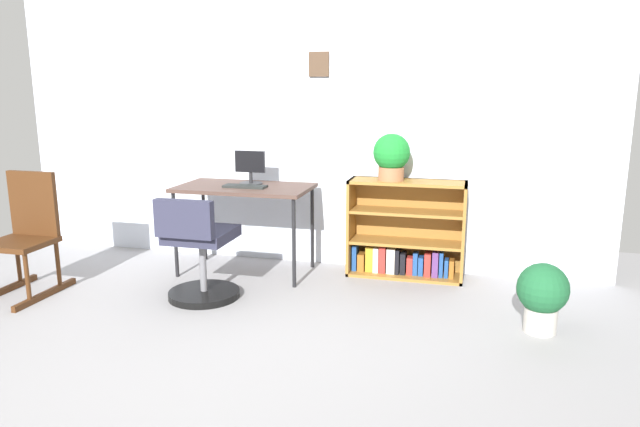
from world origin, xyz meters
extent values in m
plane|color=gray|center=(0.00, 0.00, 0.00)|extent=(6.24, 6.24, 0.00)
cube|color=silver|center=(0.00, 2.15, 1.20)|extent=(5.20, 0.10, 2.40)
cube|color=#4D3827|center=(0.21, 2.09, 1.70)|extent=(0.17, 0.02, 0.20)
cube|color=#4C372E|center=(-0.32, 1.69, 0.71)|extent=(1.08, 0.61, 0.03)
cylinder|color=black|center=(-0.82, 1.43, 0.35)|extent=(0.03, 0.03, 0.70)
cylinder|color=black|center=(0.18, 1.43, 0.35)|extent=(0.03, 0.03, 0.70)
cylinder|color=black|center=(-0.82, 1.96, 0.35)|extent=(0.03, 0.03, 0.70)
cylinder|color=black|center=(0.18, 1.96, 0.35)|extent=(0.03, 0.03, 0.70)
cylinder|color=#262628|center=(-0.30, 1.79, 0.74)|extent=(0.19, 0.19, 0.01)
cylinder|color=#262628|center=(-0.30, 1.79, 0.79)|extent=(0.03, 0.03, 0.09)
cube|color=black|center=(-0.30, 1.78, 0.92)|extent=(0.25, 0.02, 0.18)
cube|color=#232725|center=(-0.28, 1.63, 0.74)|extent=(0.35, 0.13, 0.02)
cylinder|color=black|center=(-0.40, 1.05, 0.03)|extent=(0.52, 0.52, 0.05)
cylinder|color=slate|center=(-0.40, 1.05, 0.24)|extent=(0.05, 0.05, 0.39)
cube|color=#2C2D42|center=(-0.40, 1.05, 0.48)|extent=(0.44, 0.44, 0.08)
cube|color=#2C2D42|center=(-0.40, 0.80, 0.65)|extent=(0.42, 0.07, 0.26)
cube|color=#482711|center=(-1.89, 0.75, 0.02)|extent=(0.04, 0.64, 0.04)
cube|color=#482711|center=(-1.53, 0.75, 0.02)|extent=(0.04, 0.64, 0.04)
cylinder|color=#482711|center=(-1.53, 0.59, 0.21)|extent=(0.03, 0.03, 0.34)
cylinder|color=#482711|center=(-1.89, 0.91, 0.21)|extent=(0.03, 0.03, 0.34)
cylinder|color=#482711|center=(-1.53, 0.91, 0.21)|extent=(0.03, 0.03, 0.34)
cube|color=#482711|center=(-1.71, 0.75, 0.40)|extent=(0.42, 0.40, 0.04)
cube|color=#482711|center=(-1.71, 0.93, 0.66)|extent=(0.40, 0.04, 0.49)
cube|color=olive|center=(0.53, 1.92, 0.40)|extent=(0.02, 0.30, 0.79)
cube|color=olive|center=(1.43, 1.92, 0.40)|extent=(0.02, 0.30, 0.79)
cube|color=olive|center=(0.98, 1.92, 0.78)|extent=(0.93, 0.30, 0.02)
cube|color=olive|center=(0.98, 1.92, 0.01)|extent=(0.93, 0.30, 0.02)
cube|color=olive|center=(0.98, 2.06, 0.40)|extent=(0.93, 0.02, 0.79)
cube|color=olive|center=(0.98, 1.92, 0.28)|extent=(0.88, 0.28, 0.02)
cube|color=olive|center=(0.98, 1.92, 0.54)|extent=(0.88, 0.28, 0.02)
cube|color=#1E478C|center=(0.57, 1.91, 0.13)|extent=(0.04, 0.10, 0.21)
cube|color=#99591E|center=(0.62, 1.91, 0.10)|extent=(0.06, 0.12, 0.15)
cube|color=#B79323|center=(0.69, 1.91, 0.13)|extent=(0.06, 0.09, 0.21)
cube|color=beige|center=(0.75, 1.91, 0.13)|extent=(0.04, 0.12, 0.21)
cube|color=#B22D28|center=(0.80, 1.91, 0.13)|extent=(0.05, 0.12, 0.22)
cube|color=beige|center=(0.87, 1.91, 0.13)|extent=(0.07, 0.12, 0.21)
cube|color=black|center=(0.92, 1.91, 0.13)|extent=(0.03, 0.12, 0.20)
cube|color=black|center=(0.97, 1.91, 0.11)|extent=(0.04, 0.11, 0.18)
cube|color=#B22D28|center=(1.02, 1.91, 0.10)|extent=(0.05, 0.09, 0.14)
cube|color=#1E478C|center=(1.07, 1.91, 0.12)|extent=(0.04, 0.09, 0.18)
cube|color=#1E478C|center=(1.11, 1.91, 0.10)|extent=(0.04, 0.10, 0.15)
cube|color=#B22D28|center=(1.16, 1.91, 0.12)|extent=(0.05, 0.12, 0.19)
cube|color=#593372|center=(1.22, 1.91, 0.13)|extent=(0.05, 0.13, 0.21)
cube|color=#1E478C|center=(1.27, 1.91, 0.13)|extent=(0.03, 0.10, 0.21)
cube|color=#1E478C|center=(1.31, 1.91, 0.10)|extent=(0.03, 0.10, 0.15)
cube|color=#99591E|center=(1.35, 1.91, 0.10)|extent=(0.04, 0.11, 0.15)
cylinder|color=#9E6642|center=(0.85, 1.90, 0.84)|extent=(0.20, 0.20, 0.11)
sphere|color=#1C822D|center=(0.85, 1.90, 1.02)|extent=(0.29, 0.29, 0.29)
cylinder|color=#B7B2A8|center=(1.94, 1.02, 0.08)|extent=(0.20, 0.20, 0.16)
sphere|color=#1D5C32|center=(1.94, 1.02, 0.29)|extent=(0.32, 0.32, 0.32)
camera|label=1|loc=(1.46, -2.66, 1.53)|focal=32.65mm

